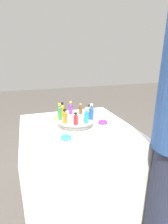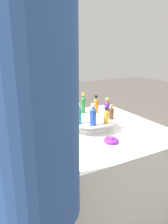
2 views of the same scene
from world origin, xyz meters
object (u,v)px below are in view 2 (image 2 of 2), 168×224
bottle_brown (111,112)px  ribbon_bow_purple (111,140)px  bottle_amber (73,108)px  ribbon_bow_teal (54,125)px  bottle_purple (107,107)px  bottle_blue (93,115)px  person_figure (33,170)px  ribbon_bow_gold (108,117)px  bottle_gold (106,116)px  bottle_green (83,104)px  bottle_orange (96,105)px  bottle_teal (78,115)px  display_stand (91,122)px  bottle_red (71,113)px

bottle_brown → ribbon_bow_purple: (-0.17, 0.12, -0.10)m
bottle_amber → ribbon_bow_teal: (0.02, 0.13, -0.11)m
bottle_brown → ribbon_bow_purple: 0.23m
bottle_purple → bottle_blue: bottle_blue is taller
bottle_amber → person_figure: person_figure is taller
bottle_purple → ribbon_bow_teal: bearing=69.8°
ribbon_bow_gold → bottle_gold: bearing=142.0°
bottle_green → ribbon_bow_gold: size_ratio=1.75×
bottle_purple → person_figure: bearing=129.2°
bottle_orange → bottle_teal: 0.26m
display_stand → bottle_green: bottle_green is taller
bottle_red → bottle_brown: (-0.11, -0.23, -0.00)m
bottle_orange → ribbon_bow_teal: size_ratio=1.51×
bottle_green → bottle_gold: (-0.26, -0.02, -0.02)m
bottle_amber → ribbon_bow_purple: (-0.35, -0.06, -0.11)m
bottle_red → ribbon_bow_teal: bottle_red is taller
bottle_green → bottle_brown: size_ratio=1.48×
ribbon_bow_purple → ribbon_bow_teal: size_ratio=1.02×
bottle_green → bottle_purple: bearing=-135.8°
bottle_green → bottle_blue: (-0.25, 0.07, -0.00)m
bottle_amber → ribbon_bow_teal: bearing=79.3°
bottle_orange → bottle_red: (-0.06, 0.22, -0.01)m
bottle_brown → bottle_red: bearing=64.2°
ribbon_bow_teal → person_figure: person_figure is taller
bottle_green → bottle_blue: 0.26m
bottle_teal → ribbon_bow_gold: size_ratio=1.54×
ribbon_bow_gold → bottle_amber: bearing=90.7°
bottle_brown → bottle_gold: bearing=124.2°
display_stand → bottle_brown: (-0.08, -0.11, 0.07)m
bottle_gold → bottle_orange: bearing=-15.8°
display_stand → person_figure: size_ratio=0.18×
bottle_orange → ribbon_bow_gold: bottle_orange is taller
bottle_green → bottle_teal: 0.23m
bottle_green → ribbon_bow_teal: bearing=89.2°
bottle_orange → bottle_green: bearing=64.2°
ribbon_bow_purple → bottle_brown: bearing=-35.2°
bottle_purple → bottle_brown: (-0.09, 0.02, -0.01)m
bottle_green → bottle_amber: (-0.02, 0.09, -0.01)m
bottle_teal → display_stand: bearing=-65.8°
display_stand → bottle_orange: bearing=-45.8°
bottle_orange → bottle_red: 0.23m
bottle_blue → bottle_teal: bearing=44.2°
bottle_red → bottle_blue: size_ratio=0.72×
bottle_teal → bottle_gold: bearing=-115.8°
bottle_green → bottle_red: size_ratio=1.47×
bottle_amber → bottle_red: bottle_amber is taller
bottle_blue → bottle_brown: (0.04, -0.16, -0.02)m
ribbon_bow_teal → ribbon_bow_purple: bearing=-152.9°
ribbon_bow_purple → ribbon_bow_teal: bearing=27.1°
bottle_purple → bottle_red: bottle_purple is taller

